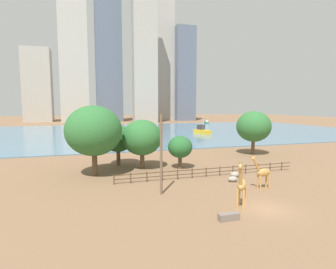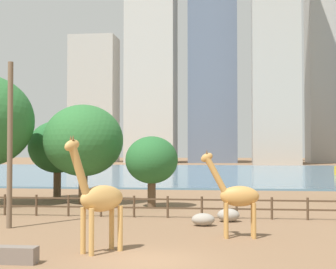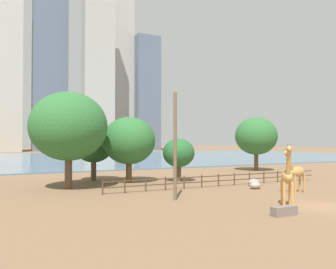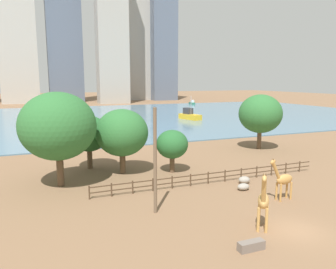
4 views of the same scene
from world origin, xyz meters
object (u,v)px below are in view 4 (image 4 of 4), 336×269
Objects in this scene: giraffe_companion at (263,201)px; boulder_by_pole at (244,180)px; utility_pole at (155,161)px; tree_center_broad at (58,126)px; tree_right_small at (89,134)px; tree_right_tall at (122,133)px; tree_left_small at (172,145)px; boat_tug at (190,115)px; boat_sailboat at (192,103)px; tree_left_large at (260,114)px; boulder_near_fence at (243,187)px; feeding_trough at (251,246)px; giraffe_tall at (283,179)px.

giraffe_companion reaches higher than boulder_by_pole.
boulder_by_pole is (11.31, 3.81, -3.97)m from utility_pole.
tree_center_broad is 7.14m from tree_right_small.
tree_right_tall is 1.15× the size of tree_right_small.
boat_tug is (24.06, 45.72, -2.09)m from tree_left_small.
tree_left_small is (-5.45, 6.78, 2.97)m from boulder_by_pole.
tree_left_small is (5.86, 10.59, -1.00)m from utility_pole.
giraffe_companion reaches higher than boat_sailboat.
tree_right_tall reaches higher than boat_sailboat.
tree_left_large is at bearing 48.36° from boulder_by_pole.
tree_left_large is (12.48, 14.04, 5.20)m from boulder_by_pole.
feeding_trough is (-6.29, -10.01, -0.04)m from boulder_near_fence.
tree_right_small reaches higher than giraffe_tall.
tree_left_large is at bearing -23.56° from boat_tug.
giraffe_companion is 29.58m from tree_left_large.
boulder_by_pole is at bearing -90.67° from giraffe_tall.
tree_right_tall is at bearing 142.10° from boulder_by_pole.
boulder_by_pole is (5.04, 9.55, -1.77)m from giraffe_companion.
boat_sailboat is at bearing -116.65° from giraffe_tall.
boat_tug is (29.93, 56.31, -3.09)m from utility_pole.
tree_left_large is at bearing 36.87° from utility_pole.
tree_center_broad is at bearing -101.43° from giraffe_companion.
tree_left_large reaches higher than tree_left_small.
tree_right_tall reaches higher than boulder_near_fence.
giraffe_companion is 3.88m from feeding_trough.
tree_right_tall is at bearing -122.57° from giraffe_companion.
boulder_by_pole is 0.13× the size of tree_center_broad.
tree_right_tall reaches higher than boat_tug.
utility_pole is 9.68m from feeding_trough.
tree_right_tall reaches higher than feeding_trough.
tree_center_broad is (-10.44, 18.14, 5.91)m from feeding_trough.
tree_left_large is 24.11m from tree_right_tall.
boulder_near_fence is 0.99× the size of boulder_by_pole.
tree_left_large is (20.10, 25.82, 5.27)m from feeding_trough.
tree_right_tall is 53.11m from boat_tug.
tree_left_small is at bearing -157.96° from tree_left_large.
feeding_trough is at bearing -122.89° from boulder_by_pole.
tree_center_broad is at bearing -37.22° from giraffe_tall.
boulder_near_fence is (-1.72, 3.59, -1.59)m from giraffe_tall.
boulder_near_fence is at bearing -46.96° from tree_right_tall.
boat_tug is at bearing 50.90° from tree_right_small.
tree_center_broad is at bearing 119.93° from feeding_trough.
feeding_trough is at bearing -96.68° from tree_left_small.
tree_left_large is 39.19m from boat_tug.
utility_pole reaches higher than boat_sailboat.
feeding_trough is 0.24× the size of tree_right_tall.
tree_right_small is (-6.62, 23.87, 4.02)m from feeding_trough.
giraffe_tall is 12.05m from utility_pole.
tree_right_small reaches higher than boulder_by_pole.
giraffe_tall reaches higher than boulder_by_pole.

